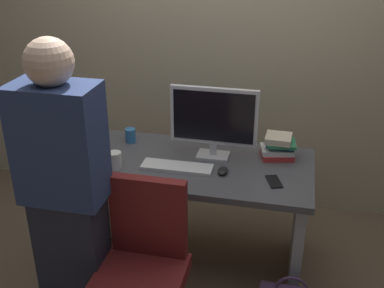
# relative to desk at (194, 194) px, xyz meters

# --- Properties ---
(ground_plane) EXTENTS (9.00, 9.00, 0.00)m
(ground_plane) POSITION_rel_desk_xyz_m (0.00, 0.00, -0.51)
(ground_plane) COLOR brown
(wall_back) EXTENTS (6.40, 0.10, 3.00)m
(wall_back) POSITION_rel_desk_xyz_m (0.00, 0.90, 0.99)
(wall_back) COLOR tan
(wall_back) RESTS_ON ground
(desk) EXTENTS (1.45, 0.74, 0.73)m
(desk) POSITION_rel_desk_xyz_m (0.00, 0.00, 0.00)
(desk) COLOR #4C4C51
(desk) RESTS_ON ground
(office_chair) EXTENTS (0.52, 0.52, 0.94)m
(office_chair) POSITION_rel_desk_xyz_m (-0.10, -0.74, -0.08)
(office_chair) COLOR black
(office_chair) RESTS_ON ground
(person_at_desk) EXTENTS (0.40, 0.24, 1.64)m
(person_at_desk) POSITION_rel_desk_xyz_m (-0.48, -0.73, 0.33)
(person_at_desk) COLOR #262838
(person_at_desk) RESTS_ON ground
(monitor) EXTENTS (0.54, 0.14, 0.46)m
(monitor) POSITION_rel_desk_xyz_m (0.10, 0.11, 0.48)
(monitor) COLOR silver
(monitor) RESTS_ON desk
(keyboard) EXTENTS (0.43, 0.14, 0.02)m
(keyboard) POSITION_rel_desk_xyz_m (-0.08, -0.10, 0.24)
(keyboard) COLOR white
(keyboard) RESTS_ON desk
(mouse) EXTENTS (0.06, 0.10, 0.03)m
(mouse) POSITION_rel_desk_xyz_m (0.20, -0.09, 0.24)
(mouse) COLOR black
(mouse) RESTS_ON desk
(cup_near_keyboard) EXTENTS (0.08, 0.08, 0.10)m
(cup_near_keyboard) POSITION_rel_desk_xyz_m (-0.45, -0.17, 0.28)
(cup_near_keyboard) COLOR white
(cup_near_keyboard) RESTS_ON desk
(cup_by_monitor) EXTENTS (0.07, 0.07, 0.09)m
(cup_by_monitor) POSITION_rel_desk_xyz_m (-0.48, 0.20, 0.27)
(cup_by_monitor) COLOR #3372B2
(cup_by_monitor) RESTS_ON desk
(book_stack) EXTENTS (0.23, 0.20, 0.15)m
(book_stack) POSITION_rel_desk_xyz_m (0.50, 0.19, 0.30)
(book_stack) COLOR red
(book_stack) RESTS_ON desk
(cell_phone) EXTENTS (0.11, 0.16, 0.01)m
(cell_phone) POSITION_rel_desk_xyz_m (0.50, -0.13, 0.23)
(cell_phone) COLOR black
(cell_phone) RESTS_ON desk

